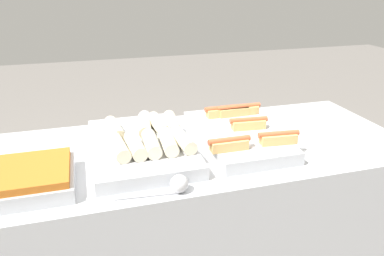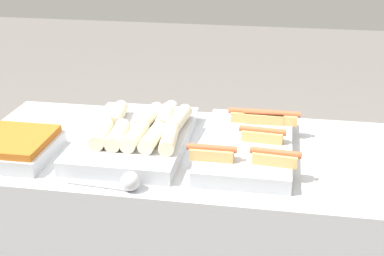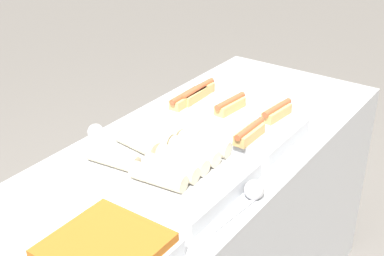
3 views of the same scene
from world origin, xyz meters
name	(u,v)px [view 1 (image 1 of 3)]	position (x,y,z in m)	size (l,w,h in m)	color
counter	(202,233)	(0.00, 0.00, 0.44)	(1.67, 0.71, 0.87)	#B7BABF
tray_hotdogs	(237,133)	(0.15, 0.00, 0.90)	(0.36, 0.54, 0.10)	#B7BABF
tray_wraps	(143,144)	(-0.24, 0.00, 0.91)	(0.37, 0.55, 0.10)	#B7BABF
tray_side_front	(29,179)	(-0.63, -0.16, 0.91)	(0.28, 0.27, 0.07)	#B7BABF
serving_spoon_near	(176,185)	(-0.19, -0.31, 0.90)	(0.23, 0.06, 0.06)	silver
serving_spoon_far	(143,117)	(-0.19, 0.31, 0.90)	(0.22, 0.06, 0.06)	silver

